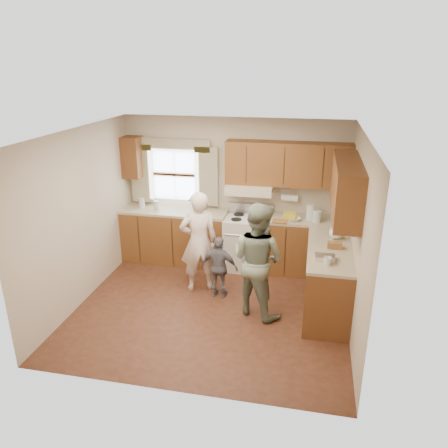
% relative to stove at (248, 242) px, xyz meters
% --- Properties ---
extents(room, '(3.80, 3.80, 3.80)m').
position_rel_stove_xyz_m(room, '(-0.30, -1.44, 0.78)').
color(room, '#422214').
rests_on(room, ground).
extents(kitchen_fixtures, '(3.80, 2.25, 2.15)m').
position_rel_stove_xyz_m(kitchen_fixtures, '(0.31, -0.36, 0.37)').
color(kitchen_fixtures, '#4D2A10').
rests_on(kitchen_fixtures, ground).
extents(stove, '(0.76, 0.67, 1.07)m').
position_rel_stove_xyz_m(stove, '(0.00, 0.00, 0.00)').
color(stove, silver).
rests_on(stove, ground).
extents(woman_left, '(0.67, 0.56, 1.57)m').
position_rel_stove_xyz_m(woman_left, '(-0.61, -0.92, 0.32)').
color(woman_left, silver).
rests_on(woman_left, ground).
extents(woman_right, '(0.98, 0.91, 1.62)m').
position_rel_stove_xyz_m(woman_right, '(0.34, -1.41, 0.34)').
color(woman_right, '#2C4735').
rests_on(woman_right, ground).
extents(child, '(0.58, 0.29, 0.95)m').
position_rel_stove_xyz_m(child, '(-0.26, -1.08, 0.01)').
color(child, slate).
rests_on(child, ground).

